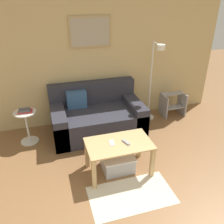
{
  "coord_description": "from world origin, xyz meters",
  "views": [
    {
      "loc": [
        -0.72,
        -0.93,
        2.41
      ],
      "look_at": [
        0.15,
        1.95,
        0.85
      ],
      "focal_mm": 38.0,
      "sensor_mm": 36.0,
      "label": 1
    }
  ],
  "objects_px": {
    "couch": "(97,117)",
    "coffee_table": "(119,149)",
    "cell_phone": "(112,143)",
    "step_stool": "(173,104)",
    "storage_bin": "(117,162)",
    "side_table": "(27,124)",
    "remote_control": "(126,142)",
    "floor_lamp": "(154,78)",
    "book_stack": "(25,111)"
  },
  "relations": [
    {
      "from": "floor_lamp",
      "to": "cell_phone",
      "type": "height_order",
      "value": "floor_lamp"
    },
    {
      "from": "couch",
      "to": "cell_phone",
      "type": "height_order",
      "value": "couch"
    },
    {
      "from": "couch",
      "to": "remote_control",
      "type": "relative_size",
      "value": 10.98
    },
    {
      "from": "floor_lamp",
      "to": "remote_control",
      "type": "bearing_deg",
      "value": -128.09
    },
    {
      "from": "remote_control",
      "to": "cell_phone",
      "type": "relative_size",
      "value": 1.07
    },
    {
      "from": "couch",
      "to": "coffee_table",
      "type": "xyz_separation_m",
      "value": [
        0.04,
        -1.2,
        0.1
      ]
    },
    {
      "from": "book_stack",
      "to": "cell_phone",
      "type": "height_order",
      "value": "book_stack"
    },
    {
      "from": "floor_lamp",
      "to": "step_stool",
      "type": "xyz_separation_m",
      "value": [
        0.55,
        0.11,
        -0.66
      ]
    },
    {
      "from": "remote_control",
      "to": "step_stool",
      "type": "relative_size",
      "value": 0.32
    },
    {
      "from": "remote_control",
      "to": "step_stool",
      "type": "bearing_deg",
      "value": 24.28
    },
    {
      "from": "floor_lamp",
      "to": "book_stack",
      "type": "height_order",
      "value": "floor_lamp"
    },
    {
      "from": "side_table",
      "to": "cell_phone",
      "type": "distance_m",
      "value": 1.65
    },
    {
      "from": "step_stool",
      "to": "coffee_table",
      "type": "bearing_deg",
      "value": -140.41
    },
    {
      "from": "side_table",
      "to": "storage_bin",
      "type": "bearing_deg",
      "value": -41.68
    },
    {
      "from": "book_stack",
      "to": "step_stool",
      "type": "distance_m",
      "value": 2.95
    },
    {
      "from": "book_stack",
      "to": "storage_bin",
      "type": "bearing_deg",
      "value": -41.9
    },
    {
      "from": "coffee_table",
      "to": "storage_bin",
      "type": "xyz_separation_m",
      "value": [
        -0.0,
        0.05,
        -0.27
      ]
    },
    {
      "from": "couch",
      "to": "floor_lamp",
      "type": "xyz_separation_m",
      "value": [
        1.15,
        0.07,
        0.62
      ]
    },
    {
      "from": "couch",
      "to": "floor_lamp",
      "type": "bearing_deg",
      "value": 3.36
    },
    {
      "from": "step_stool",
      "to": "couch",
      "type": "bearing_deg",
      "value": -174.2
    },
    {
      "from": "storage_bin",
      "to": "coffee_table",
      "type": "bearing_deg",
      "value": -85.56
    },
    {
      "from": "couch",
      "to": "side_table",
      "type": "relative_size",
      "value": 2.79
    },
    {
      "from": "storage_bin",
      "to": "book_stack",
      "type": "xyz_separation_m",
      "value": [
        -1.26,
        1.13,
        0.49
      ]
    },
    {
      "from": "storage_bin",
      "to": "cell_phone",
      "type": "height_order",
      "value": "cell_phone"
    },
    {
      "from": "cell_phone",
      "to": "coffee_table",
      "type": "bearing_deg",
      "value": -7.12
    },
    {
      "from": "coffee_table",
      "to": "step_stool",
      "type": "height_order",
      "value": "coffee_table"
    },
    {
      "from": "coffee_table",
      "to": "remote_control",
      "type": "xyz_separation_m",
      "value": [
        0.1,
        -0.02,
        0.11
      ]
    },
    {
      "from": "couch",
      "to": "floor_lamp",
      "type": "relative_size",
      "value": 1.05
    },
    {
      "from": "cell_phone",
      "to": "step_stool",
      "type": "bearing_deg",
      "value": 45.98
    },
    {
      "from": "cell_phone",
      "to": "step_stool",
      "type": "xyz_separation_m",
      "value": [
        1.76,
        1.35,
        -0.24
      ]
    },
    {
      "from": "couch",
      "to": "side_table",
      "type": "distance_m",
      "value": 1.24
    },
    {
      "from": "book_stack",
      "to": "couch",
      "type": "bearing_deg",
      "value": 1.08
    },
    {
      "from": "cell_phone",
      "to": "storage_bin",
      "type": "bearing_deg",
      "value": 21.83
    },
    {
      "from": "couch",
      "to": "coffee_table",
      "type": "relative_size",
      "value": 1.79
    },
    {
      "from": "floor_lamp",
      "to": "step_stool",
      "type": "relative_size",
      "value": 3.34
    },
    {
      "from": "floor_lamp",
      "to": "step_stool",
      "type": "height_order",
      "value": "floor_lamp"
    },
    {
      "from": "storage_bin",
      "to": "side_table",
      "type": "distance_m",
      "value": 1.72
    },
    {
      "from": "floor_lamp",
      "to": "storage_bin",
      "type": "bearing_deg",
      "value": -132.4
    },
    {
      "from": "storage_bin",
      "to": "remote_control",
      "type": "distance_m",
      "value": 0.4
    },
    {
      "from": "coffee_table",
      "to": "cell_phone",
      "type": "distance_m",
      "value": 0.15
    },
    {
      "from": "storage_bin",
      "to": "book_stack",
      "type": "relative_size",
      "value": 1.96
    },
    {
      "from": "coffee_table",
      "to": "book_stack",
      "type": "bearing_deg",
      "value": 136.98
    },
    {
      "from": "floor_lamp",
      "to": "book_stack",
      "type": "distance_m",
      "value": 2.39
    },
    {
      "from": "coffee_table",
      "to": "side_table",
      "type": "xyz_separation_m",
      "value": [
        -1.27,
        1.18,
        -0.04
      ]
    },
    {
      "from": "couch",
      "to": "side_table",
      "type": "xyz_separation_m",
      "value": [
        -1.23,
        -0.02,
        0.06
      ]
    },
    {
      "from": "storage_bin",
      "to": "step_stool",
      "type": "xyz_separation_m",
      "value": [
        1.67,
        1.33,
        0.13
      ]
    },
    {
      "from": "coffee_table",
      "to": "step_stool",
      "type": "distance_m",
      "value": 2.16
    },
    {
      "from": "remote_control",
      "to": "step_stool",
      "type": "distance_m",
      "value": 2.11
    },
    {
      "from": "book_stack",
      "to": "floor_lamp",
      "type": "bearing_deg",
      "value": 2.18
    },
    {
      "from": "side_table",
      "to": "couch",
      "type": "bearing_deg",
      "value": 1.0
    }
  ]
}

